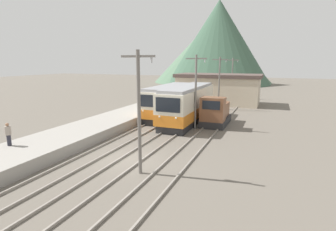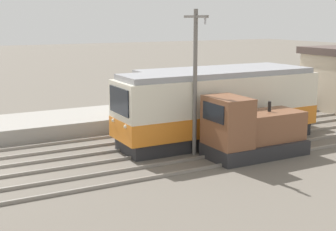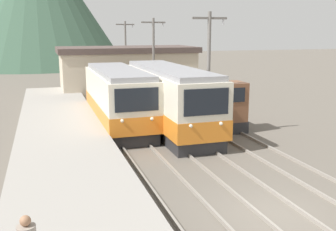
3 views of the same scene
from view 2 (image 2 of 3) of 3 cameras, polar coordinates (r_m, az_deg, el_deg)
The scene contains 4 objects.
commuter_train_left at distance 28.31m, azimuth 5.85°, elevation 1.88°, with size 2.84×10.42×3.67m.
commuter_train_center at distance 25.08m, azimuth 6.21°, elevation 0.76°, with size 2.84×11.52×3.85m.
shunting_locomotive at distance 22.75m, azimuth 10.09°, elevation -1.97°, with size 2.40×4.95×3.00m.
catenary_mast_mid at distance 22.21m, azimuth 3.33°, elevation 4.67°, with size 2.00×0.20×6.96m.
Camera 2 is at (20.50, -1.97, 6.53)m, focal length 50.00 mm.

